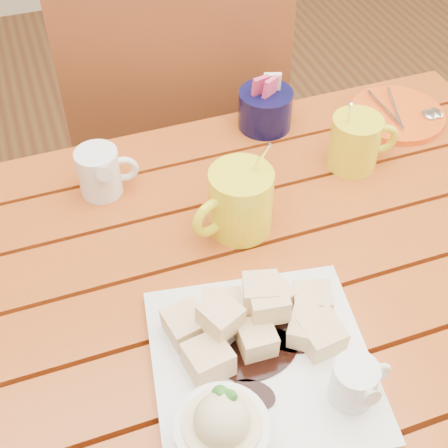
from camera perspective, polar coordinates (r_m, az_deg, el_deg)
name	(u,v)px	position (r m, az deg, el deg)	size (l,w,h in m)	color
table	(232,326)	(1.00, 0.75, -9.28)	(1.20, 0.79, 0.75)	#984313
dessert_plate	(256,368)	(0.80, 2.96, -13.02)	(0.32, 0.32, 0.11)	white
coffee_mug_left	(239,201)	(0.95, 1.37, 2.10)	(0.14, 0.10, 0.17)	yellow
coffee_mug_right	(356,142)	(1.10, 12.00, 7.39)	(0.12, 0.09, 0.14)	yellow
cream_pitcher	(100,171)	(1.05, -11.24, 4.77)	(0.10, 0.09, 0.09)	white
sugar_caddy	(265,108)	(1.18, 3.80, 10.53)	(0.10, 0.10, 0.11)	black
orange_saucer	(398,114)	(1.26, 15.58, 9.63)	(0.18, 0.18, 0.02)	#F55415
chair_far	(179,132)	(1.52, -4.17, 8.36)	(0.56, 0.56, 0.98)	brown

